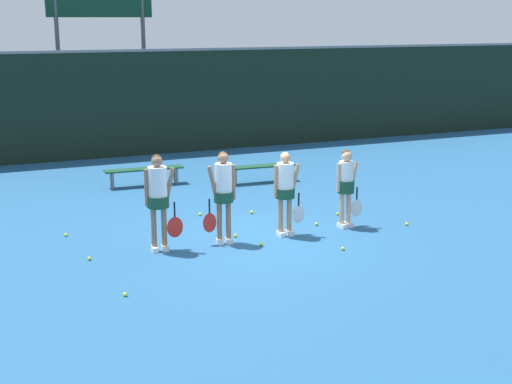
{
  "coord_description": "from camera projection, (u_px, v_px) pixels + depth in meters",
  "views": [
    {
      "loc": [
        -5.21,
        -12.25,
        4.16
      ],
      "look_at": [
        0.02,
        -0.05,
        0.93
      ],
      "focal_mm": 50.0,
      "sensor_mm": 36.0,
      "label": 1
    }
  ],
  "objects": [
    {
      "name": "bench_far",
      "position": [
        144.0,
        171.0,
        18.19
      ],
      "size": [
        2.03,
        0.46,
        0.45
      ],
      "rotation": [
        0.0,
        0.0,
        -0.05
      ],
      "color": "#19472D",
      "rests_on": "ground_plane"
    },
    {
      "name": "tennis_ball_7",
      "position": [
        407.0,
        224.0,
        14.73
      ],
      "size": [
        0.07,
        0.07,
        0.07
      ],
      "primitive_type": "sphere",
      "color": "#CCE033",
      "rests_on": "ground_plane"
    },
    {
      "name": "tennis_ball_6",
      "position": [
        125.0,
        294.0,
        10.97
      ],
      "size": [
        0.07,
        0.07,
        0.07
      ],
      "primitive_type": "sphere",
      "color": "#CCE033",
      "rests_on": "ground_plane"
    },
    {
      "name": "scoreboard",
      "position": [
        100.0,
        17.0,
        22.66
      ],
      "size": [
        3.35,
        0.15,
        5.43
      ],
      "color": "#515156",
      "rests_on": "ground_plane"
    },
    {
      "name": "ground_plane",
      "position": [
        254.0,
        238.0,
        13.92
      ],
      "size": [
        140.0,
        140.0,
        0.0
      ],
      "primitive_type": "plane",
      "color": "#235684"
    },
    {
      "name": "tennis_ball_8",
      "position": [
        89.0,
        259.0,
        12.62
      ],
      "size": [
        0.07,
        0.07,
        0.07
      ],
      "primitive_type": "sphere",
      "color": "#CCE033",
      "rests_on": "ground_plane"
    },
    {
      "name": "player_1",
      "position": [
        223.0,
        189.0,
        13.36
      ],
      "size": [
        0.64,
        0.37,
        1.77
      ],
      "rotation": [
        0.0,
        0.0,
        -0.13
      ],
      "color": "#8C664C",
      "rests_on": "ground_plane"
    },
    {
      "name": "tennis_ball_2",
      "position": [
        252.0,
        212.0,
        15.63
      ],
      "size": [
        0.07,
        0.07,
        0.07
      ],
      "primitive_type": "sphere",
      "color": "#CCE033",
      "rests_on": "ground_plane"
    },
    {
      "name": "tennis_ball_3",
      "position": [
        66.0,
        235.0,
        13.99
      ],
      "size": [
        0.07,
        0.07,
        0.07
      ],
      "primitive_type": "sphere",
      "color": "#CCE033",
      "rests_on": "ground_plane"
    },
    {
      "name": "player_3",
      "position": [
        346.0,
        182.0,
        14.44
      ],
      "size": [
        0.62,
        0.35,
        1.61
      ],
      "rotation": [
        0.0,
        0.0,
        0.08
      ],
      "color": "tan",
      "rests_on": "ground_plane"
    },
    {
      "name": "player_0",
      "position": [
        158.0,
        194.0,
        12.92
      ],
      "size": [
        0.68,
        0.4,
        1.8
      ],
      "rotation": [
        0.0,
        0.0,
        -0.1
      ],
      "color": "#8C664C",
      "rests_on": "ground_plane"
    },
    {
      "name": "player_2",
      "position": [
        285.0,
        187.0,
        13.87
      ],
      "size": [
        0.65,
        0.38,
        1.67
      ],
      "rotation": [
        0.0,
        0.0,
        -0.04
      ],
      "color": "tan",
      "rests_on": "ground_plane"
    },
    {
      "name": "tennis_ball_1",
      "position": [
        343.0,
        249.0,
        13.16
      ],
      "size": [
        0.07,
        0.07,
        0.07
      ],
      "primitive_type": "sphere",
      "color": "#CCE033",
      "rests_on": "ground_plane"
    },
    {
      "name": "bench_courtside",
      "position": [
        261.0,
        168.0,
        18.57
      ],
      "size": [
        1.82,
        0.45,
        0.45
      ],
      "rotation": [
        0.0,
        0.0,
        -0.05
      ],
      "color": "#19472D",
      "rests_on": "ground_plane"
    },
    {
      "name": "tennis_ball_10",
      "position": [
        317.0,
        224.0,
        14.74
      ],
      "size": [
        0.07,
        0.07,
        0.07
      ],
      "primitive_type": "sphere",
      "color": "#CCE033",
      "rests_on": "ground_plane"
    },
    {
      "name": "tennis_ball_9",
      "position": [
        200.0,
        214.0,
        15.48
      ],
      "size": [
        0.07,
        0.07,
        0.07
      ],
      "primitive_type": "sphere",
      "color": "#CCE033",
      "rests_on": "ground_plane"
    },
    {
      "name": "tennis_ball_5",
      "position": [
        261.0,
        244.0,
        13.4
      ],
      "size": [
        0.07,
        0.07,
        0.07
      ],
      "primitive_type": "sphere",
      "color": "#CCE033",
      "rests_on": "ground_plane"
    },
    {
      "name": "tennis_ball_4",
      "position": [
        236.0,
        236.0,
        13.95
      ],
      "size": [
        0.07,
        0.07,
        0.07
      ],
      "primitive_type": "sphere",
      "color": "#CCE033",
      "rests_on": "ground_plane"
    },
    {
      "name": "fence_windscreen",
      "position": [
        135.0,
        103.0,
        21.9
      ],
      "size": [
        60.0,
        0.08,
        3.28
      ],
      "color": "black",
      "rests_on": "ground_plane"
    },
    {
      "name": "tennis_ball_0",
      "position": [
        338.0,
        214.0,
        15.52
      ],
      "size": [
        0.06,
        0.06,
        0.06
      ],
      "primitive_type": "sphere",
      "color": "#CCE033",
      "rests_on": "ground_plane"
    }
  ]
}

